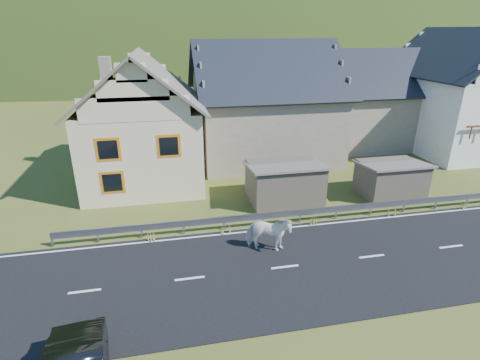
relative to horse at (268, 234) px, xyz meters
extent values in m
plane|color=#3C4A1B|center=(4.37, -1.39, -0.90)|extent=(160.00, 160.00, 0.00)
cube|color=black|center=(4.37, -1.39, -0.88)|extent=(60.00, 7.00, 0.04)
cube|color=silver|center=(4.37, -1.39, -0.86)|extent=(60.00, 6.60, 0.01)
cube|color=#93969B|center=(4.37, 2.29, -0.32)|extent=(28.00, 0.08, 0.34)
cube|color=#93969B|center=(-9.63, 2.31, -0.55)|extent=(0.10, 0.06, 0.70)
cube|color=#93969B|center=(-7.63, 2.31, -0.55)|extent=(0.10, 0.06, 0.70)
cube|color=#93969B|center=(-5.63, 2.31, -0.55)|extent=(0.10, 0.06, 0.70)
cube|color=#93969B|center=(-3.63, 2.31, -0.55)|extent=(0.10, 0.06, 0.70)
cube|color=#93969B|center=(-1.63, 2.31, -0.55)|extent=(0.10, 0.06, 0.70)
cube|color=#93969B|center=(0.37, 2.31, -0.55)|extent=(0.10, 0.06, 0.70)
cube|color=#93969B|center=(2.37, 2.31, -0.55)|extent=(0.10, 0.06, 0.70)
cube|color=#93969B|center=(4.37, 2.31, -0.55)|extent=(0.10, 0.06, 0.70)
cube|color=#93969B|center=(6.37, 2.31, -0.55)|extent=(0.10, 0.06, 0.70)
cube|color=#93969B|center=(8.37, 2.31, -0.55)|extent=(0.10, 0.06, 0.70)
cube|color=#93969B|center=(10.37, 2.31, -0.55)|extent=(0.10, 0.06, 0.70)
cube|color=#93969B|center=(12.37, 2.31, -0.55)|extent=(0.10, 0.06, 0.70)
cube|color=brown|center=(2.37, 5.11, 0.20)|extent=(4.30, 3.30, 2.40)
cube|color=brown|center=(8.87, 4.61, 0.10)|extent=(3.80, 2.90, 2.20)
cube|color=beige|center=(-5.63, 10.61, 1.60)|extent=(7.00, 9.00, 5.00)
cube|color=#C87011|center=(-7.23, 6.11, 2.50)|extent=(1.30, 0.12, 1.30)
cube|color=#C87011|center=(-4.03, 6.11, 2.50)|extent=(1.30, 0.12, 1.30)
cube|color=#C87011|center=(-7.23, 6.11, 0.60)|extent=(1.30, 0.12, 1.30)
cube|color=gray|center=(-7.63, 12.11, 5.66)|extent=(0.70, 0.70, 2.40)
cube|color=gray|center=(3.37, 13.61, 1.60)|extent=(10.00, 9.00, 5.00)
cube|color=gray|center=(13.37, 15.61, 1.40)|extent=(9.00, 8.00, 4.60)
cube|color=white|center=(19.37, 12.61, 2.10)|extent=(8.00, 10.00, 6.00)
ellipsoid|color=#273C0F|center=(9.37, 178.61, -20.90)|extent=(440.00, 280.00, 260.00)
imported|color=white|center=(0.00, 0.00, 0.00)|extent=(1.56, 2.24, 1.73)
camera|label=1|loc=(-4.12, -14.01, 8.42)|focal=28.00mm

